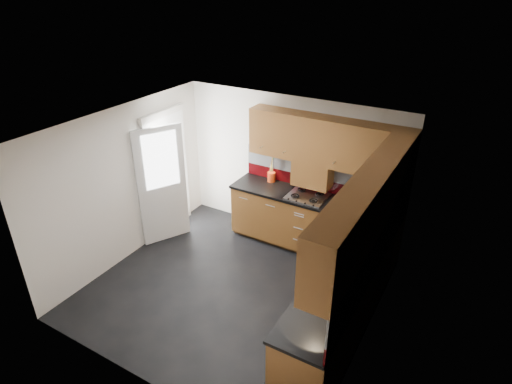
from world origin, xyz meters
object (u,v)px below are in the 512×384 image
Objects in this scene: gas_hob at (307,196)px; toaster at (388,209)px; utensil_pot at (271,176)px; food_processor at (367,227)px.

toaster reaches higher than gas_hob.
gas_hob is 0.79m from utensil_pot.
toaster is 0.70m from food_processor.
utensil_pot is 2.04m from food_processor.
utensil_pot reaches higher than food_processor.
utensil_pot is 1.44× the size of toaster.
gas_hob is 1.23m from toaster.
toaster is (1.97, -0.14, -0.00)m from utensil_pot.
food_processor reaches higher than toaster.
gas_hob is 1.27× the size of utensil_pot.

